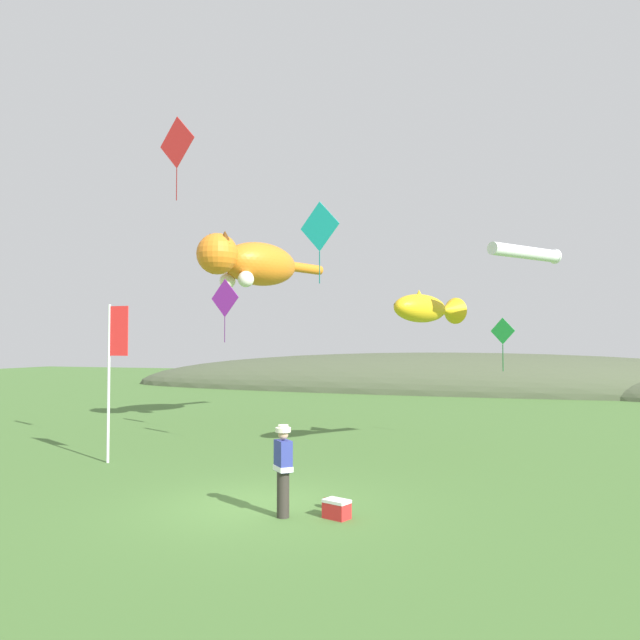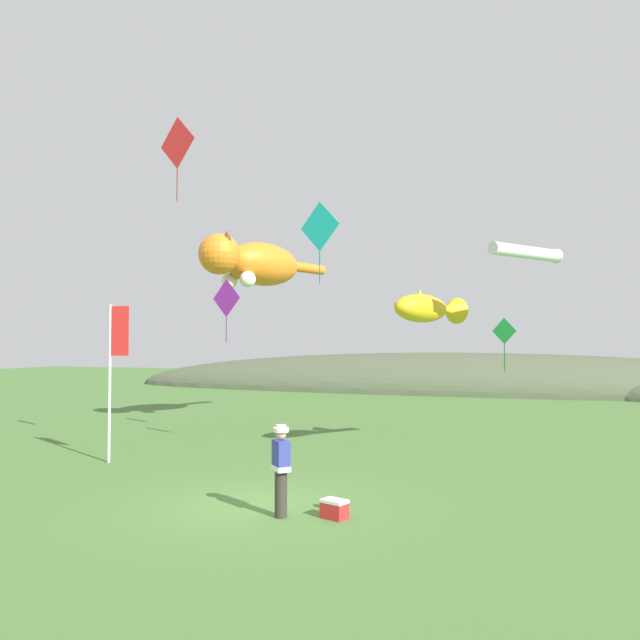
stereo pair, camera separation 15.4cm
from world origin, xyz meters
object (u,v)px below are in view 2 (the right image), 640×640
at_px(picnic_cooler, 334,509).
at_px(kite_giant_cat, 253,263).
at_px(kite_tube_streamer, 527,252).
at_px(kite_fish_windsock, 428,309).
at_px(kite_diamond_teal, 320,227).
at_px(kite_diamond_red, 177,143).
at_px(kite_spool, 326,503).
at_px(kite_diamond_green, 504,332).
at_px(festival_attendant, 281,467).
at_px(kite_diamond_violet, 226,298).
at_px(festival_banner_pole, 114,359).

height_order(picnic_cooler, kite_giant_cat, kite_giant_cat).
bearing_deg(picnic_cooler, kite_tube_streamer, 63.89).
height_order(kite_giant_cat, kite_tube_streamer, kite_giant_cat).
distance_m(kite_fish_windsock, kite_diamond_teal, 4.23).
xyz_separation_m(picnic_cooler, kite_diamond_red, (-5.68, 3.38, 8.74)).
relative_size(kite_fish_windsock, kite_diamond_red, 1.38).
relative_size(kite_spool, kite_tube_streamer, 0.08).
height_order(kite_tube_streamer, kite_diamond_red, kite_diamond_red).
relative_size(kite_diamond_teal, kite_diamond_red, 0.98).
relative_size(kite_tube_streamer, kite_diamond_green, 1.42).
xyz_separation_m(kite_spool, picnic_cooler, (0.41, -0.69, 0.08)).
relative_size(picnic_cooler, kite_giant_cat, 0.09).
xyz_separation_m(festival_attendant, kite_diamond_teal, (-0.99, 5.10, 5.65)).
xyz_separation_m(kite_fish_windsock, kite_diamond_teal, (-2.58, -2.53, 2.20)).
bearing_deg(kite_diamond_violet, kite_diamond_teal, -36.13).
distance_m(festival_attendant, kite_fish_windsock, 8.52).
bearing_deg(kite_diamond_violet, kite_fish_windsock, -7.24).
height_order(festival_attendant, kite_fish_windsock, kite_fish_windsock).
relative_size(festival_banner_pole, kite_diamond_teal, 1.93).
relative_size(kite_giant_cat, kite_diamond_violet, 2.93).
relative_size(kite_tube_streamer, kite_diamond_red, 1.08).
height_order(festival_banner_pole, kite_diamond_teal, kite_diamond_teal).
relative_size(festival_attendant, kite_spool, 8.68).
bearing_deg(kite_diamond_violet, kite_diamond_red, -77.98).
height_order(kite_fish_windsock, kite_diamond_green, kite_fish_windsock).
distance_m(kite_tube_streamer, kite_diamond_red, 10.30).
bearing_deg(kite_diamond_red, kite_diamond_teal, 21.56).
bearing_deg(kite_giant_cat, kite_diamond_teal, -52.14).
bearing_deg(kite_diamond_green, kite_spool, -108.18).
bearing_deg(kite_diamond_green, kite_giant_cat, 171.31).
distance_m(kite_giant_cat, kite_diamond_violet, 3.73).
relative_size(kite_giant_cat, kite_tube_streamer, 2.61).
xyz_separation_m(kite_fish_windsock, kite_diamond_red, (-6.27, -3.98, 4.51)).
xyz_separation_m(kite_tube_streamer, kite_diamond_green, (-0.79, 3.01, -2.20)).
relative_size(kite_tube_streamer, kite_diamond_violet, 1.12).
bearing_deg(festival_attendant, kite_giant_cat, 117.77).
xyz_separation_m(festival_banner_pole, kite_diamond_teal, (5.60, 1.60, 3.68)).
bearing_deg(kite_diamond_green, kite_diamond_red, -141.30).
height_order(kite_spool, kite_diamond_green, kite_diamond_green).
relative_size(festival_banner_pole, kite_fish_windsock, 1.37).
bearing_deg(kite_diamond_green, kite_diamond_violet, -169.29).
bearing_deg(kite_diamond_teal, festival_attendant, -78.99).
distance_m(kite_tube_streamer, kite_diamond_violet, 10.31).
distance_m(kite_tube_streamer, kite_diamond_green, 3.81).
bearing_deg(kite_diamond_red, festival_banner_pole, -175.77).
bearing_deg(festival_attendant, kite_tube_streamer, 58.66).
relative_size(kite_diamond_violet, kite_diamond_green, 1.26).
bearing_deg(kite_diamond_green, kite_fish_windsock, -127.51).
height_order(kite_giant_cat, kite_diamond_violet, kite_giant_cat).
relative_size(kite_spool, picnic_cooler, 0.36).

